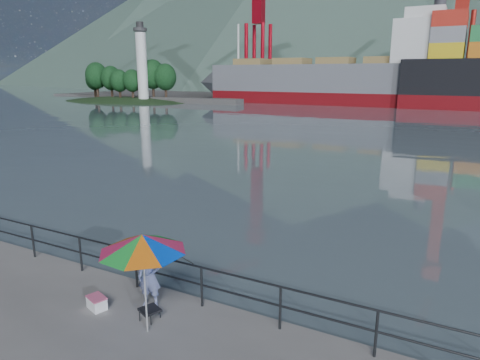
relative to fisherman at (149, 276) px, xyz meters
The scene contains 10 objects.
harbor_water 128.87m from the fisherman, 90.85° to the left, with size 500.00×280.00×0.00m, color slate.
far_dock 92.21m from the fisherman, 84.96° to the left, with size 200.00×40.00×0.40m, color #514F4C.
guardrail 2.00m from the fisherman, 163.85° to the left, with size 22.00×0.06×1.03m.
lighthouse_islet 83.29m from the fisherman, 133.07° to the left, with size 48.00×26.40×19.20m.
fisherman is the anchor object (origin of this frame).
beach_umbrella 1.66m from the fisherman, 54.47° to the right, with size 2.30×2.30×2.22m.
folding_stool 0.87m from the fisherman, 52.50° to the right, with size 0.53×0.53×0.27m.
cooler_bag 1.40m from the fisherman, 145.68° to the right, with size 0.47×0.31×0.27m, color white.
fishing_rod 1.29m from the fisherman, 83.90° to the left, with size 0.02×0.02×2.33m, color black.
bulk_carrier 74.36m from the fisherman, 101.54° to the left, with size 47.00×8.13×14.50m.
Camera 1 is at (8.08, -5.96, 5.38)m, focal length 32.00 mm.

